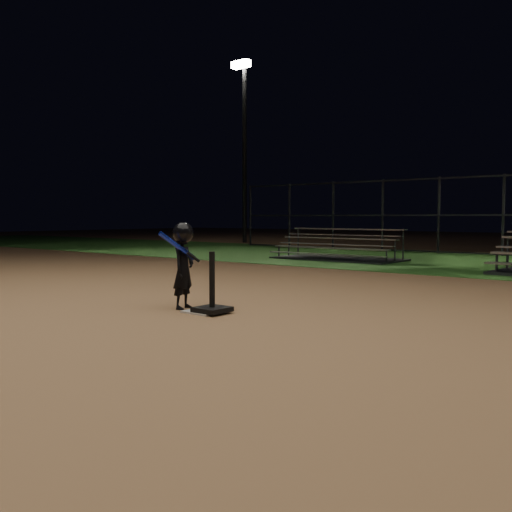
{
  "coord_description": "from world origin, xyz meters",
  "views": [
    {
      "loc": [
        4.8,
        -4.94,
        1.18
      ],
      "look_at": [
        0.0,
        1.0,
        0.65
      ],
      "focal_mm": 39.01,
      "sensor_mm": 36.0,
      "label": 1
    }
  ],
  "objects_px": {
    "batting_tee": "(212,301)",
    "child_batter": "(183,263)",
    "home_plate": "(206,311)",
    "light_pole_left": "(244,136)",
    "bleacher_left": "(338,253)"
  },
  "relations": [
    {
      "from": "home_plate",
      "to": "light_pole_left",
      "type": "xyz_separation_m",
      "value": [
        -12.0,
        14.94,
        4.93
      ]
    },
    {
      "from": "home_plate",
      "to": "child_batter",
      "type": "relative_size",
      "value": 0.4
    },
    {
      "from": "batting_tee",
      "to": "child_batter",
      "type": "bearing_deg",
      "value": 175.68
    },
    {
      "from": "home_plate",
      "to": "light_pole_left",
      "type": "height_order",
      "value": "light_pole_left"
    },
    {
      "from": "batting_tee",
      "to": "child_batter",
      "type": "distance_m",
      "value": 0.7
    },
    {
      "from": "home_plate",
      "to": "child_batter",
      "type": "height_order",
      "value": "child_batter"
    },
    {
      "from": "home_plate",
      "to": "light_pole_left",
      "type": "bearing_deg",
      "value": 128.77
    },
    {
      "from": "home_plate",
      "to": "light_pole_left",
      "type": "distance_m",
      "value": 19.79
    },
    {
      "from": "bleacher_left",
      "to": "light_pole_left",
      "type": "distance_m",
      "value": 11.98
    },
    {
      "from": "batting_tee",
      "to": "bleacher_left",
      "type": "xyz_separation_m",
      "value": [
        -3.25,
        8.49,
        0.02
      ]
    },
    {
      "from": "home_plate",
      "to": "batting_tee",
      "type": "bearing_deg",
      "value": -9.13
    },
    {
      "from": "home_plate",
      "to": "light_pole_left",
      "type": "relative_size",
      "value": 0.05
    },
    {
      "from": "light_pole_left",
      "to": "home_plate",
      "type": "bearing_deg",
      "value": -51.23
    },
    {
      "from": "home_plate",
      "to": "child_batter",
      "type": "distance_m",
      "value": 0.72
    },
    {
      "from": "bleacher_left",
      "to": "light_pole_left",
      "type": "xyz_separation_m",
      "value": [
        -8.88,
        6.48,
        4.77
      ]
    }
  ]
}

